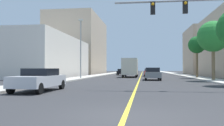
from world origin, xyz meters
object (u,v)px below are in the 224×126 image
(palm_mid, at_px, (213,37))
(car_silver, at_px, (39,79))
(car_white, at_px, (149,72))
(delivery_truck, at_px, (130,67))
(car_gray, at_px, (153,74))
(palm_far, at_px, (197,45))
(car_black, at_px, (122,72))
(car_red, at_px, (149,72))
(traffic_signal_mast, at_px, (211,18))
(street_lamp, at_px, (81,45))

(palm_mid, xyz_separation_m, car_silver, (-14.37, -14.25, -4.32))
(palm_mid, height_order, car_white, palm_mid)
(delivery_truck, bearing_deg, car_gray, -72.09)
(palm_far, relative_size, car_silver, 1.32)
(car_white, height_order, delivery_truck, delivery_truck)
(car_black, distance_m, car_silver, 37.66)
(palm_far, distance_m, car_red, 11.76)
(car_black, bearing_deg, car_red, -50.20)
(car_red, height_order, car_black, car_red)
(traffic_signal_mast, bearing_deg, car_white, 95.16)
(street_lamp, bearing_deg, traffic_signal_mast, -49.42)
(car_red, height_order, car_white, car_red)
(traffic_signal_mast, xyz_separation_m, delivery_truck, (-6.62, 23.81, -3.10))
(car_gray, bearing_deg, car_white, 89.26)
(car_white, bearing_deg, traffic_signal_mast, -82.41)
(car_red, relative_size, car_silver, 1.00)
(traffic_signal_mast, distance_m, street_lamp, 19.72)
(car_black, height_order, delivery_truck, delivery_truck)
(palm_far, bearing_deg, palm_mid, -88.66)
(car_red, bearing_deg, car_gray, -90.36)
(traffic_signal_mast, distance_m, delivery_truck, 24.91)
(traffic_signal_mast, height_order, car_gray, traffic_signal_mast)
(car_black, bearing_deg, car_silver, -92.48)
(street_lamp, distance_m, car_black, 21.17)
(palm_mid, height_order, car_black, palm_mid)
(traffic_signal_mast, xyz_separation_m, palm_mid, (3.47, 12.11, 0.33))
(palm_far, distance_m, car_silver, 26.37)
(palm_far, height_order, car_gray, palm_far)
(car_red, bearing_deg, palm_mid, -67.90)
(palm_mid, relative_size, car_silver, 1.48)
(palm_far, bearing_deg, delivery_truck, 157.51)
(car_gray, bearing_deg, traffic_signal_mast, -76.81)
(palm_mid, bearing_deg, car_silver, -135.23)
(street_lamp, bearing_deg, car_gray, -7.77)
(car_gray, bearing_deg, car_red, 89.77)
(palm_far, height_order, car_red, palm_far)
(delivery_truck, bearing_deg, traffic_signal_mast, -74.61)
(palm_mid, relative_size, delivery_truck, 0.80)
(car_silver, bearing_deg, palm_mid, -134.11)
(car_black, height_order, car_gray, car_gray)
(traffic_signal_mast, relative_size, car_silver, 2.04)
(street_lamp, relative_size, car_white, 1.83)
(traffic_signal_mast, relative_size, car_black, 2.33)
(car_silver, bearing_deg, palm_far, -121.88)
(palm_mid, height_order, palm_far, palm_mid)
(palm_far, distance_m, car_black, 20.50)
(palm_far, height_order, delivery_truck, palm_far)
(car_gray, height_order, car_white, car_gray)
(car_silver, height_order, car_gray, car_gray)
(palm_far, bearing_deg, car_silver, -123.00)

